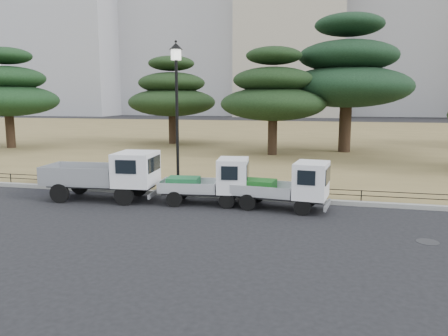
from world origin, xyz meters
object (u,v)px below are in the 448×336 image
(street_lamp, at_px, (177,92))
(tarp_pile, at_px, (61,175))
(truck_kei_front, at_px, (211,181))
(truck_kei_rear, at_px, (288,185))
(truck_large, at_px, (108,173))

(street_lamp, distance_m, tarp_pile, 6.64)
(street_lamp, bearing_deg, truck_kei_front, -36.09)
(truck_kei_front, xyz_separation_m, street_lamp, (-1.76, 1.28, 3.25))
(truck_kei_front, bearing_deg, truck_kei_rear, -10.13)
(truck_kei_rear, distance_m, street_lamp, 5.79)
(truck_large, bearing_deg, street_lamp, 29.58)
(truck_kei_front, height_order, street_lamp, street_lamp)
(truck_large, height_order, street_lamp, street_lamp)
(truck_kei_front, relative_size, tarp_pile, 2.31)
(truck_kei_front, height_order, tarp_pile, truck_kei_front)
(truck_large, bearing_deg, tarp_pile, 146.00)
(truck_kei_front, xyz_separation_m, truck_kei_rear, (2.81, -0.15, 0.01))
(tarp_pile, bearing_deg, truck_kei_front, -11.78)
(street_lamp, relative_size, tarp_pile, 4.02)
(truck_large, relative_size, truck_kei_front, 1.31)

